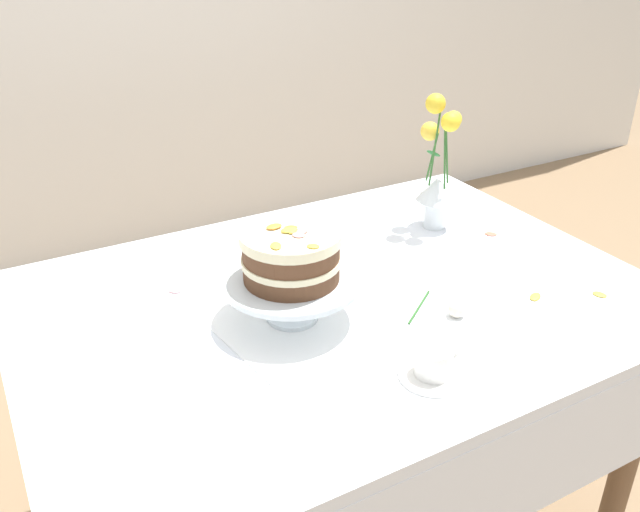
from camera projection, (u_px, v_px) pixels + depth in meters
dining_table at (344, 335)px, 1.54m from camera, size 1.40×1.00×0.74m
linen_napkin at (292, 318)px, 1.43m from camera, size 0.36×0.36×0.00m
cake_stand at (292, 285)px, 1.39m from camera, size 0.29×0.29×0.10m
layer_cake at (291, 255)px, 1.36m from camera, size 0.21×0.21×0.11m
flower_vase at (438, 173)px, 1.77m from camera, size 0.11×0.12×0.37m
teacup at (434, 365)px, 1.25m from camera, size 0.13×0.13×0.06m
fallen_rose at (455, 309)px, 1.44m from camera, size 0.13×0.13×0.04m
loose_petal_0 at (600, 294)px, 1.52m from camera, size 0.03×0.04×0.00m
loose_petal_1 at (491, 234)px, 1.80m from camera, size 0.04×0.04×0.00m
loose_petal_2 at (535, 296)px, 1.51m from camera, size 0.04×0.04×0.01m
loose_petal_3 at (175, 291)px, 1.53m from camera, size 0.04×0.04×0.00m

